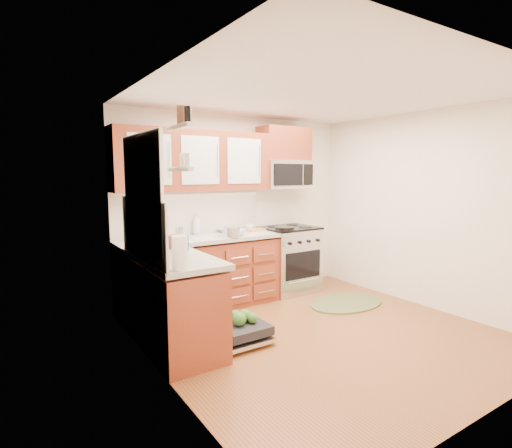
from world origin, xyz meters
TOP-DOWN VIEW (x-y plane):
  - floor at (0.00, 0.00)m, footprint 3.50×3.50m
  - ceiling at (0.00, 0.00)m, footprint 3.50×3.50m
  - wall_back at (0.00, 1.75)m, footprint 3.50×0.04m
  - wall_front at (0.00, -1.75)m, footprint 3.50×0.04m
  - wall_left at (-1.75, 0.00)m, footprint 0.04×3.50m
  - wall_right at (1.75, 0.00)m, footprint 0.04×3.50m
  - base_cabinet_back at (-0.73, 1.45)m, footprint 2.05×0.60m
  - base_cabinet_left at (-1.45, 0.52)m, footprint 0.60×1.25m
  - countertop_back at (-0.72, 1.44)m, footprint 2.07×0.64m
  - countertop_left at (-1.44, 0.53)m, footprint 0.64×1.27m
  - backsplash_back at (-0.73, 1.74)m, footprint 2.05×0.02m
  - backsplash_left at (-1.74, 0.52)m, footprint 0.02×1.25m
  - upper_cabinets at (-0.73, 1.57)m, footprint 2.05×0.35m
  - cabinet_over_mw at (0.68, 1.57)m, footprint 0.76×0.35m
  - range at (0.68, 1.43)m, footprint 0.76×0.64m
  - microwave at (0.68, 1.55)m, footprint 0.76×0.38m
  - sink at (-1.25, 1.42)m, footprint 0.62×0.50m
  - dishwasher at (-0.86, 0.30)m, footprint 0.70×0.60m
  - window at (-1.74, 0.50)m, footprint 0.03×1.05m
  - window_blind at (-1.71, 0.50)m, footprint 0.02×0.96m
  - shelf_upper at (-1.72, -0.35)m, footprint 0.04×0.40m
  - shelf_lower at (-1.72, -0.35)m, footprint 0.04×0.40m
  - rug at (0.96, 0.54)m, footprint 1.24×0.98m
  - skillet at (0.40, 1.18)m, footprint 0.35×0.35m
  - stock_pot at (-0.41, 1.22)m, footprint 0.22×0.22m
  - cutting_board at (0.18, 1.55)m, footprint 0.34×0.24m
  - canister at (-1.00, 1.44)m, footprint 0.10×0.10m
  - paper_towel_roll at (-1.60, -0.02)m, footprint 0.17×0.17m
  - mustard_bottle at (-1.62, 0.52)m, footprint 0.08×0.08m
  - red_bottle at (-1.62, 0.27)m, footprint 0.07×0.07m
  - wooden_box at (-1.28, 0.91)m, footprint 0.15×0.11m
  - blue_carton at (-1.25, 0.74)m, footprint 0.11×0.07m
  - bowl_a at (-0.25, 1.60)m, footprint 0.30×0.30m
  - bowl_b at (-0.30, 1.29)m, footprint 0.27×0.27m
  - cup at (0.11, 1.61)m, footprint 0.14×0.14m
  - soap_bottle_a at (-0.67, 1.68)m, footprint 0.13×0.13m
  - soap_bottle_b at (-1.62, 0.77)m, footprint 0.12×0.12m
  - soap_bottle_c at (-1.62, 0.45)m, footprint 0.15×0.15m

SIDE VIEW (x-z plane):
  - floor at x=0.00m, z-range 0.00..0.00m
  - rug at x=0.96m, z-range 0.00..0.02m
  - dishwasher at x=-0.86m, z-range 0.00..0.20m
  - base_cabinet_back at x=-0.73m, z-range 0.00..0.85m
  - base_cabinet_left at x=-1.45m, z-range 0.00..0.85m
  - range at x=0.68m, z-range 0.00..0.95m
  - sink at x=-1.25m, z-range 0.67..0.93m
  - countertop_back at x=-0.72m, z-range 0.88..0.93m
  - countertop_left at x=-1.44m, z-range 0.88..0.93m
  - cutting_board at x=0.18m, z-range 0.93..0.95m
  - bowl_a at x=-0.25m, z-range 0.93..0.98m
  - bowl_b at x=-0.30m, z-range 0.93..1.01m
  - cup at x=0.11m, z-range 0.93..1.02m
  - skillet at x=0.40m, z-range 0.95..1.00m
  - stock_pot at x=-0.41m, z-range 0.93..1.06m
  - wooden_box at x=-1.28m, z-range 0.93..1.07m
  - canister at x=-1.00m, z-range 0.93..1.08m
  - soap_bottle_c at x=-1.62m, z-range 0.93..1.09m
  - blue_carton at x=-1.25m, z-range 0.93..1.09m
  - soap_bottle_b at x=-1.62m, z-range 0.93..1.14m
  - mustard_bottle at x=-1.62m, z-range 0.93..1.15m
  - red_bottle at x=-1.62m, z-range 0.93..1.17m
  - soap_bottle_a at x=-0.67m, z-range 0.93..1.20m
  - paper_towel_roll at x=-1.60m, z-range 0.93..1.21m
  - backsplash_back at x=-0.73m, z-range 0.93..1.49m
  - backsplash_left at x=-1.74m, z-range 0.93..1.49m
  - wall_back at x=0.00m, z-range 0.00..2.50m
  - wall_front at x=0.00m, z-range 0.00..2.50m
  - wall_left at x=-1.75m, z-range 0.00..2.50m
  - wall_right at x=1.75m, z-range 0.00..2.50m
  - window at x=-1.74m, z-range 1.02..2.08m
  - microwave at x=0.68m, z-range 1.50..1.90m
  - shelf_lower at x=-1.72m, z-range 1.74..1.76m
  - upper_cabinets at x=-0.73m, z-range 1.50..2.25m
  - window_blind at x=-1.71m, z-range 1.68..2.08m
  - shelf_upper at x=-1.72m, z-range 2.03..2.06m
  - cabinet_over_mw at x=0.68m, z-range 1.90..2.37m
  - ceiling at x=0.00m, z-range 2.50..2.50m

